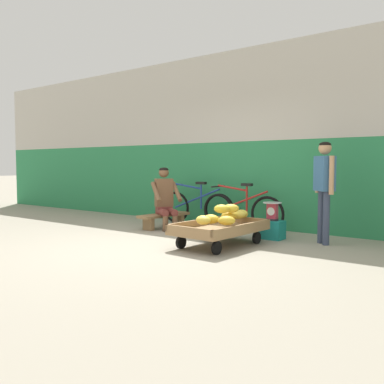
{
  "coord_description": "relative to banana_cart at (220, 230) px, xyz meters",
  "views": [
    {
      "loc": [
        4.06,
        -4.48,
        1.19
      ],
      "look_at": [
        -0.05,
        0.95,
        0.75
      ],
      "focal_mm": 39.51,
      "sensor_mm": 36.0,
      "label": 1
    }
  ],
  "objects": [
    {
      "name": "vendor_seated",
      "position": [
        -1.75,
        0.81,
        0.33
      ],
      "size": [
        0.74,
        0.66,
        1.14
      ],
      "color": "brown",
      "rests_on": "ground"
    },
    {
      "name": "banana_pile",
      "position": [
        0.05,
        0.07,
        0.22
      ],
      "size": [
        0.57,
        1.24,
        0.25
      ],
      "color": "yellow",
      "rests_on": "banana_cart"
    },
    {
      "name": "back_wall",
      "position": [
        -0.69,
        2.05,
        1.45
      ],
      "size": [
        16.0,
        0.3,
        3.38
      ],
      "color": "#287F4C",
      "rests_on": "ground"
    },
    {
      "name": "weighing_scale",
      "position": [
        0.34,
        1.0,
        0.21
      ],
      "size": [
        0.3,
        0.3,
        0.29
      ],
      "color": "#28282D",
      "rests_on": "plastic_crate"
    },
    {
      "name": "bicycle_far_left",
      "position": [
        -0.56,
        1.57,
        0.11
      ],
      "size": [
        1.66,
        0.48,
        0.86
      ],
      "color": "black",
      "rests_on": "ground"
    },
    {
      "name": "ground_plane",
      "position": [
        -0.69,
        -0.65,
        -0.24
      ],
      "size": [
        80.0,
        80.0,
        0.0
      ],
      "primitive_type": "plane",
      "color": "gray"
    },
    {
      "name": "bicycle_near_left",
      "position": [
        -1.61,
        1.59,
        0.11
      ],
      "size": [
        1.66,
        0.48,
        0.86
      ],
      "color": "black",
      "rests_on": "ground"
    },
    {
      "name": "customer_adult",
      "position": [
        1.15,
        1.07,
        0.71
      ],
      "size": [
        0.38,
        0.36,
        1.53
      ],
      "color": "#38425B",
      "rests_on": "ground"
    },
    {
      "name": "low_bench",
      "position": [
        -1.82,
        0.85,
        -0.04
      ],
      "size": [
        0.41,
        1.13,
        0.27
      ],
      "color": "olive",
      "rests_on": "ground"
    },
    {
      "name": "banana_cart",
      "position": [
        0.0,
        0.0,
        0.0
      ],
      "size": [
        0.91,
        1.48,
        0.36
      ],
      "color": "#99754C",
      "rests_on": "ground"
    },
    {
      "name": "plastic_crate",
      "position": [
        0.34,
        1.0,
        -0.09
      ],
      "size": [
        0.36,
        0.28,
        0.3
      ],
      "color": "#19847F",
      "rests_on": "ground"
    }
  ]
}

